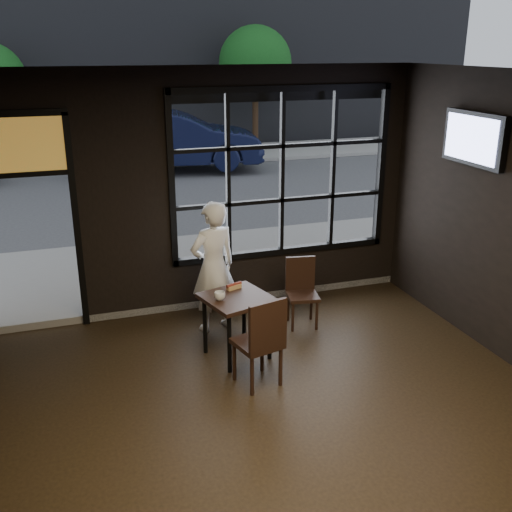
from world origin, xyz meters
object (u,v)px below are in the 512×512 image
object	(u,v)px
chair_near	(257,340)
man	(213,267)
cafe_table	(237,326)
navy_car	(174,140)

from	to	relation	value
chair_near	man	distance (m)	1.45
cafe_table	navy_car	size ratio (longest dim) A/B	0.15
man	navy_car	bearing A→B (deg)	-112.11
chair_near	cafe_table	bearing A→B (deg)	-101.22
cafe_table	chair_near	size ratio (longest dim) A/B	0.74
cafe_table	navy_car	distance (m)	10.87
cafe_table	man	size ratio (longest dim) A/B	0.45
cafe_table	man	distance (m)	0.90
cafe_table	chair_near	distance (m)	0.65
cafe_table	navy_car	bearing A→B (deg)	66.92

